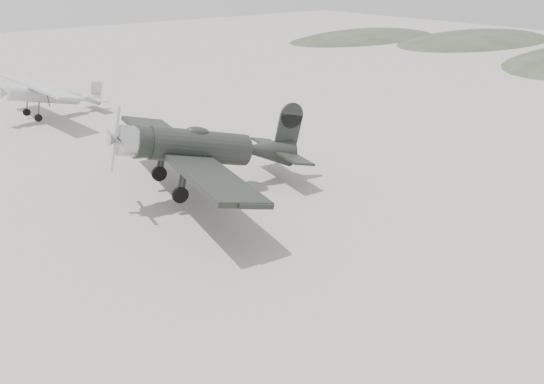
% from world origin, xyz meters
% --- Properties ---
extents(ground, '(160.00, 160.00, 0.00)m').
position_xyz_m(ground, '(0.00, 0.00, 0.00)').
color(ground, gray).
rests_on(ground, ground).
extents(hill_east_north, '(36.00, 18.00, 6.00)m').
position_xyz_m(hill_east_north, '(60.00, 28.00, 0.00)').
color(hill_east_north, '#2E3829').
rests_on(hill_east_north, ground).
extents(hill_northeast, '(32.00, 16.00, 5.20)m').
position_xyz_m(hill_northeast, '(50.00, 40.00, 0.00)').
color(hill_northeast, '#2E3829').
rests_on(hill_northeast, ground).
extents(lowwing_monoplane, '(9.34, 13.00, 4.17)m').
position_xyz_m(lowwing_monoplane, '(1.76, 6.00, 2.21)').
color(lowwing_monoplane, black).
rests_on(lowwing_monoplane, ground).
extents(highwing_monoplane, '(7.24, 10.18, 2.88)m').
position_xyz_m(highwing_monoplane, '(0.16, 24.10, 1.80)').
color(highwing_monoplane, '#AEB1B3').
rests_on(highwing_monoplane, ground).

